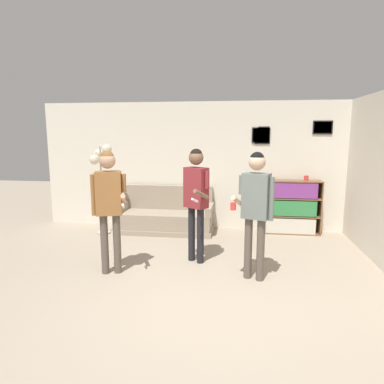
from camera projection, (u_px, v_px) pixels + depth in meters
The scene contains 9 objects.
ground_plane at pixel (195, 313), 3.95m from camera, with size 20.00×20.00×0.00m, color gray.
wall_back at pixel (218, 166), 7.29m from camera, with size 7.66×0.08×2.70m.
couch at pixel (166, 217), 7.21m from camera, with size 1.99×0.80×0.94m.
bookshelf at pixel (290, 207), 7.01m from camera, with size 1.20×0.30×1.11m.
floor_lamp at pixel (101, 163), 6.84m from camera, with size 0.41×0.44×1.84m.
person_player_foreground_left at pixel (109, 198), 4.89m from camera, with size 0.56×0.44×1.80m.
person_player_foreground_center at pixel (196, 192), 5.34m from camera, with size 0.44×0.61×1.81m.
person_watcher_holding_cup at pixel (256, 201), 4.68m from camera, with size 0.58×0.40×1.80m.
drinking_cup at pixel (306, 178), 6.87m from camera, with size 0.09×0.09×0.10m.
Camera 1 is at (0.47, -3.63, 2.04)m, focal length 32.00 mm.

